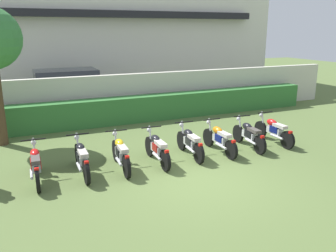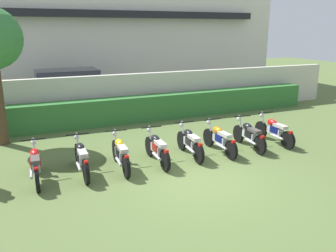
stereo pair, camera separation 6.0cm
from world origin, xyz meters
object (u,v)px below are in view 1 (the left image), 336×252
object	(u,v)px
motorcycle_in_row_0	(36,164)
motorcycle_in_row_6	(249,134)
motorcycle_in_row_4	(190,142)
parked_car	(71,90)
motorcycle_in_row_7	(274,130)
motorcycle_in_row_3	(157,148)
motorcycle_in_row_5	(219,139)
motorcycle_in_row_2	(121,153)
motorcycle_in_row_1	(82,158)

from	to	relation	value
motorcycle_in_row_0	motorcycle_in_row_6	world-z (taller)	motorcycle_in_row_0
motorcycle_in_row_0	motorcycle_in_row_4	world-z (taller)	motorcycle_in_row_0
parked_car	motorcycle_in_row_7	world-z (taller)	parked_car
motorcycle_in_row_0	motorcycle_in_row_3	size ratio (longest dim) A/B	1.02
motorcycle_in_row_5	motorcycle_in_row_3	bearing A→B (deg)	92.13
motorcycle_in_row_5	motorcycle_in_row_6	xyz separation A→B (m)	(1.08, -0.01, 0.00)
motorcycle_in_row_2	motorcycle_in_row_5	xyz separation A→B (m)	(3.12, 0.05, -0.01)
motorcycle_in_row_6	motorcycle_in_row_7	distance (m)	1.06
motorcycle_in_row_4	motorcycle_in_row_6	distance (m)	2.05
motorcycle_in_row_3	motorcycle_in_row_6	size ratio (longest dim) A/B	1.00
motorcycle_in_row_5	motorcycle_in_row_6	world-z (taller)	motorcycle_in_row_6
motorcycle_in_row_1	motorcycle_in_row_5	bearing A→B (deg)	-88.60
motorcycle_in_row_4	motorcycle_in_row_2	bearing A→B (deg)	96.75
motorcycle_in_row_3	motorcycle_in_row_5	bearing A→B (deg)	-86.73
motorcycle_in_row_3	motorcycle_in_row_4	size ratio (longest dim) A/B	1.00
motorcycle_in_row_1	motorcycle_in_row_6	xyz separation A→B (m)	(5.22, -0.02, -0.01)
parked_car	motorcycle_in_row_0	xyz separation A→B (m)	(-2.10, -7.72, -0.48)
parked_car	motorcycle_in_row_2	bearing A→B (deg)	-89.85
parked_car	motorcycle_in_row_0	world-z (taller)	parked_car
motorcycle_in_row_4	motorcycle_in_row_7	world-z (taller)	motorcycle_in_row_4
motorcycle_in_row_4	motorcycle_in_row_5	xyz separation A→B (m)	(0.98, -0.07, -0.00)
parked_car	motorcycle_in_row_3	xyz separation A→B (m)	(1.08, -7.78, -0.49)
motorcycle_in_row_0	motorcycle_in_row_7	distance (m)	7.39
parked_car	motorcycle_in_row_4	size ratio (longest dim) A/B	2.45
parked_car	motorcycle_in_row_0	bearing A→B (deg)	-105.32
motorcycle_in_row_3	motorcycle_in_row_7	xyz separation A→B (m)	(4.20, 0.12, -0.00)
parked_car	motorcycle_in_row_6	size ratio (longest dim) A/B	2.43
motorcycle_in_row_4	motorcycle_in_row_7	size ratio (longest dim) A/B	0.96
motorcycle_in_row_2	motorcycle_in_row_4	xyz separation A→B (m)	(2.15, 0.12, -0.01)
motorcycle_in_row_3	motorcycle_in_row_0	bearing A→B (deg)	90.67
motorcycle_in_row_6	motorcycle_in_row_7	world-z (taller)	same
motorcycle_in_row_5	motorcycle_in_row_6	bearing A→B (deg)	-89.99
parked_car	motorcycle_in_row_4	bearing A→B (deg)	-74.21
parked_car	motorcycle_in_row_4	xyz separation A→B (m)	(2.18, -7.66, -0.49)
motorcycle_in_row_0	motorcycle_in_row_5	distance (m)	5.26
motorcycle_in_row_4	motorcycle_in_row_6	xyz separation A→B (m)	(2.05, -0.08, -0.00)
motorcycle_in_row_7	parked_car	bearing A→B (deg)	35.22
motorcycle_in_row_4	motorcycle_in_row_6	size ratio (longest dim) A/B	0.99
motorcycle_in_row_5	motorcycle_in_row_6	distance (m)	1.08
motorcycle_in_row_2	motorcycle_in_row_6	world-z (taller)	motorcycle_in_row_2
motorcycle_in_row_0	motorcycle_in_row_6	distance (m)	6.33
motorcycle_in_row_1	motorcycle_in_row_6	world-z (taller)	motorcycle_in_row_1
motorcycle_in_row_3	motorcycle_in_row_5	world-z (taller)	motorcycle_in_row_3
motorcycle_in_row_2	motorcycle_in_row_4	distance (m)	2.15
motorcycle_in_row_0	motorcycle_in_row_7	world-z (taller)	motorcycle_in_row_0
motorcycle_in_row_3	motorcycle_in_row_5	xyz separation A→B (m)	(2.07, 0.05, -0.00)
parked_car	motorcycle_in_row_3	size ratio (longest dim) A/B	2.44
motorcycle_in_row_0	motorcycle_in_row_5	bearing A→B (deg)	-88.09
parked_car	motorcycle_in_row_3	distance (m)	7.87
motorcycle_in_row_0	motorcycle_in_row_3	xyz separation A→B (m)	(3.19, -0.06, -0.01)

